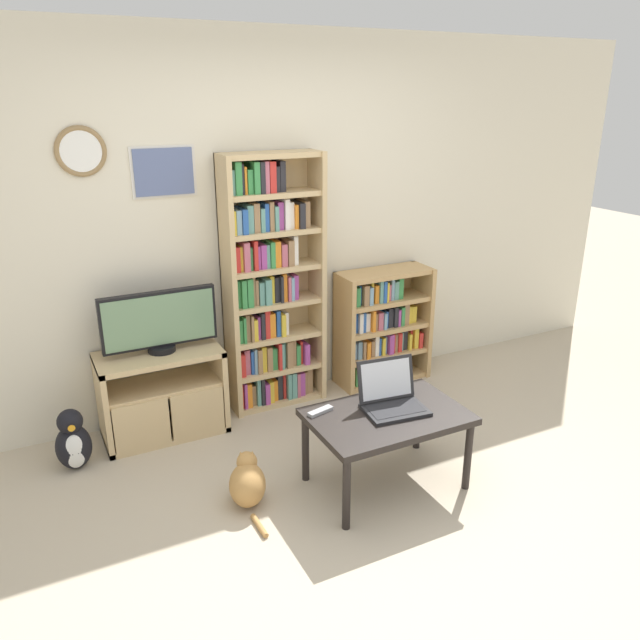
% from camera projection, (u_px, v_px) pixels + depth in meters
% --- Properties ---
extents(ground_plane, '(18.00, 18.00, 0.00)m').
position_uv_depth(ground_plane, '(393.00, 535.00, 3.27)').
color(ground_plane, '#BCAD93').
extents(wall_back, '(6.61, 0.09, 2.60)m').
position_uv_depth(wall_back, '(256.00, 226.00, 4.37)').
color(wall_back, beige).
rests_on(wall_back, ground_plane).
extents(tv_stand, '(0.80, 0.41, 0.59)m').
position_uv_depth(tv_stand, '(163.00, 394.00, 4.15)').
color(tv_stand, tan).
rests_on(tv_stand, ground_plane).
extents(television, '(0.74, 0.18, 0.41)m').
position_uv_depth(television, '(159.00, 321.00, 4.01)').
color(television, black).
rests_on(television, tv_stand).
extents(bookshelf_tall, '(0.70, 0.26, 1.82)m').
position_uv_depth(bookshelf_tall, '(269.00, 289.00, 4.39)').
color(bookshelf_tall, tan).
rests_on(bookshelf_tall, ground_plane).
extents(bookshelf_short, '(0.75, 0.30, 0.91)m').
position_uv_depth(bookshelf_short, '(379.00, 328.00, 4.91)').
color(bookshelf_short, tan).
rests_on(bookshelf_short, ground_plane).
extents(coffee_table, '(0.89, 0.58, 0.47)m').
position_uv_depth(coffee_table, '(387.00, 422.00, 3.57)').
color(coffee_table, black).
rests_on(coffee_table, ground_plane).
extents(laptop, '(0.38, 0.33, 0.27)m').
position_uv_depth(laptop, '(391.00, 397.00, 3.60)').
color(laptop, '#232326').
rests_on(laptop, coffee_table).
extents(remote_near_laptop, '(0.17, 0.08, 0.02)m').
position_uv_depth(remote_near_laptop, '(320.00, 411.00, 3.55)').
color(remote_near_laptop, '#99999E').
rests_on(remote_near_laptop, coffee_table).
extents(cat, '(0.29, 0.49, 0.29)m').
position_uv_depth(cat, '(248.00, 482.00, 3.50)').
color(cat, '#B78447').
rests_on(cat, ground_plane).
extents(penguin_figurine, '(0.21, 0.19, 0.40)m').
position_uv_depth(penguin_figurine, '(73.00, 442.00, 3.80)').
color(penguin_figurine, black).
rests_on(penguin_figurine, ground_plane).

